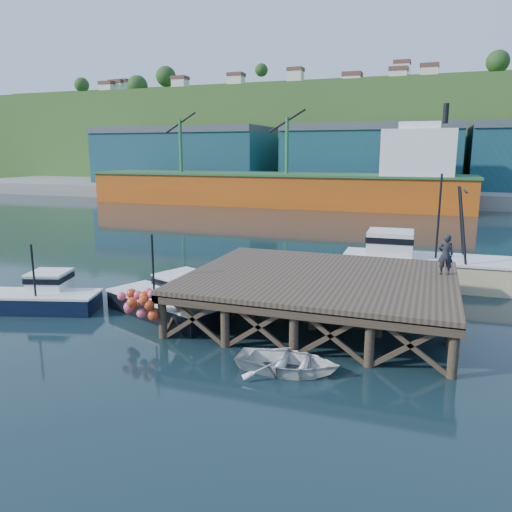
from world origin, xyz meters
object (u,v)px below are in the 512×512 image
at_px(boat_black, 170,299).
at_px(trawler, 423,262).
at_px(dockworker, 446,254).
at_px(boat_navy, 44,296).
at_px(dinghy, 287,362).

relative_size(boat_black, trawler, 0.71).
bearing_deg(dockworker, boat_black, 9.24).
height_order(boat_black, dockworker, boat_black).
bearing_deg(boat_navy, trawler, 16.46).
distance_m(dinghy, dockworker, 10.03).
xyz_separation_m(boat_black, dinghy, (7.11, -4.33, -0.35)).
relative_size(boat_navy, boat_black, 0.84).
xyz_separation_m(boat_navy, boat_black, (6.33, 1.40, 0.05)).
height_order(dinghy, dockworker, dockworker).
distance_m(boat_navy, dinghy, 13.76).
bearing_deg(trawler, dockworker, -82.28).
bearing_deg(trawler, boat_navy, -148.93).
bearing_deg(dinghy, boat_navy, 75.81).
xyz_separation_m(boat_navy, dinghy, (13.44, -2.93, -0.31)).
relative_size(trawler, dinghy, 2.63).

